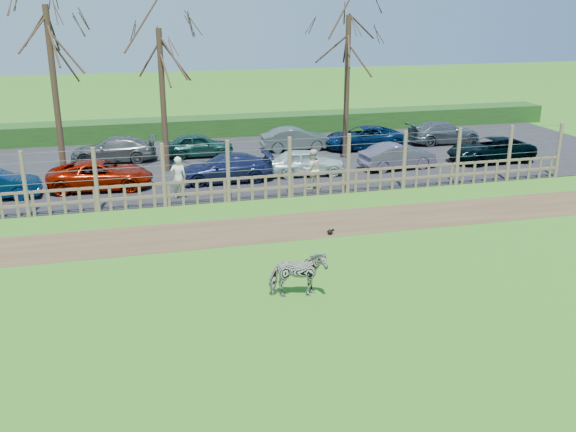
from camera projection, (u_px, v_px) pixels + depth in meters
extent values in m
plane|color=#569F36|center=(276.00, 282.00, 18.22)|extent=(120.00, 120.00, 0.00)
cube|color=brown|center=(246.00, 230.00, 22.35)|extent=(34.00, 2.80, 0.01)
cube|color=#232326|center=(207.00, 164.00, 31.52)|extent=(44.00, 13.00, 0.04)
cube|color=#1E4716|center=(190.00, 128.00, 37.78)|extent=(46.00, 2.00, 1.10)
cube|color=brown|center=(229.00, 191.00, 25.42)|extent=(30.00, 0.06, 0.10)
cube|color=brown|center=(228.00, 179.00, 25.26)|extent=(30.00, 0.06, 0.10)
cylinder|color=brown|center=(25.00, 185.00, 23.37)|extent=(0.16, 0.16, 2.50)
cylinder|color=brown|center=(96.00, 180.00, 23.97)|extent=(0.16, 0.16, 2.50)
cylinder|color=brown|center=(164.00, 176.00, 24.57)|extent=(0.16, 0.16, 2.50)
cylinder|color=brown|center=(228.00, 172.00, 25.17)|extent=(0.16, 0.16, 2.50)
cylinder|color=brown|center=(290.00, 168.00, 25.77)|extent=(0.16, 0.16, 2.50)
cylinder|color=brown|center=(348.00, 164.00, 26.36)|extent=(0.16, 0.16, 2.50)
cylinder|color=brown|center=(404.00, 160.00, 26.96)|extent=(0.16, 0.16, 2.50)
cylinder|color=brown|center=(458.00, 157.00, 27.56)|extent=(0.16, 0.16, 2.50)
cylinder|color=brown|center=(509.00, 154.00, 28.16)|extent=(0.16, 0.16, 2.50)
cylinder|color=brown|center=(559.00, 150.00, 28.76)|extent=(0.16, 0.16, 2.50)
cylinder|color=gray|center=(228.00, 172.00, 25.17)|extent=(30.00, 0.02, 0.02)
cylinder|color=gray|center=(228.00, 162.00, 25.04)|extent=(30.00, 0.02, 0.02)
cylinder|color=gray|center=(227.00, 152.00, 24.91)|extent=(30.00, 0.02, 0.02)
cylinder|color=gray|center=(227.00, 143.00, 24.80)|extent=(30.00, 0.02, 0.02)
cylinder|color=#3D2B1E|center=(56.00, 98.00, 26.95)|extent=(0.26, 0.26, 7.50)
cylinder|color=#3D2B1E|center=(163.00, 102.00, 29.10)|extent=(0.26, 0.26, 6.50)
cylinder|color=#3D2B1E|center=(347.00, 89.00, 31.64)|extent=(0.26, 0.26, 7.00)
imported|color=gray|center=(298.00, 275.00, 17.14)|extent=(1.58, 0.85, 1.28)
imported|color=#EAECB7|center=(178.00, 178.00, 25.65)|extent=(0.65, 0.45, 1.72)
imported|color=beige|center=(312.00, 170.00, 26.87)|extent=(0.88, 0.71, 1.72)
sphere|color=black|center=(330.00, 232.00, 21.93)|extent=(0.19, 0.19, 0.19)
sphere|color=black|center=(333.00, 230.00, 21.93)|extent=(0.10, 0.10, 0.10)
imported|color=#941301|center=(101.00, 175.00, 27.05)|extent=(4.45, 2.29, 1.20)
imported|color=#1B224D|center=(225.00, 168.00, 28.17)|extent=(4.14, 1.70, 1.20)
imported|color=silver|center=(306.00, 162.00, 29.24)|extent=(3.64, 1.73, 1.20)
imported|color=#5B536B|center=(398.00, 156.00, 30.35)|extent=(3.76, 1.65, 1.20)
imported|color=black|center=(491.00, 150.00, 31.70)|extent=(4.36, 2.09, 1.20)
imported|color=#595E5A|center=(113.00, 150.00, 31.74)|extent=(4.29, 2.11, 1.20)
imported|color=#19443A|center=(199.00, 145.00, 32.74)|extent=(3.56, 1.52, 1.20)
imported|color=#54635E|center=(295.00, 139.00, 34.17)|extent=(3.67, 1.34, 1.20)
imported|color=#051C42|center=(363.00, 138.00, 34.50)|extent=(4.40, 2.17, 1.20)
imported|color=#565E65|center=(444.00, 133.00, 35.84)|extent=(4.14, 1.68, 1.20)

